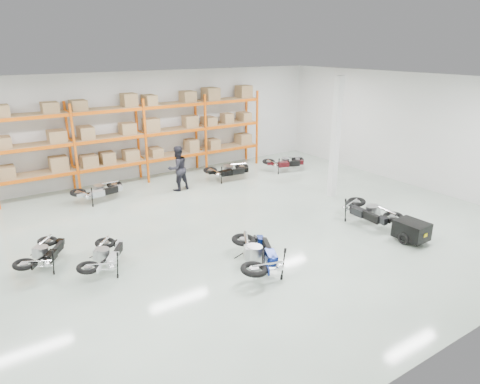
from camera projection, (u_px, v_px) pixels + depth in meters
room at (222, 162)px, 12.61m from camera, size 18.00×18.00×18.00m
pallet_rack at (141, 128)px, 17.69m from camera, size 11.28×0.98×3.62m
structural_column at (335, 139)px, 15.72m from camera, size 0.25×0.25×4.50m
moto_blue_centre at (258, 249)px, 10.87m from camera, size 1.71×2.18×1.27m
moto_silver_left at (105, 252)px, 10.96m from camera, size 1.59×1.81×1.06m
moto_black_far_left at (43, 249)px, 11.12m from camera, size 1.54×1.74×1.02m
moto_touring_right at (369, 207)px, 13.73m from camera, size 1.01×1.90×1.21m
trailer at (411, 230)px, 12.54m from camera, size 0.79×1.50×0.62m
moto_back_b at (99, 187)px, 15.81m from camera, size 1.80×1.07×1.10m
moto_back_c at (228, 168)px, 18.29m from camera, size 1.89×1.17×1.14m
moto_back_d at (285, 160)px, 19.58m from camera, size 1.90×1.34×1.12m
person_back at (178, 168)px, 16.88m from camera, size 0.96×0.79×1.79m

